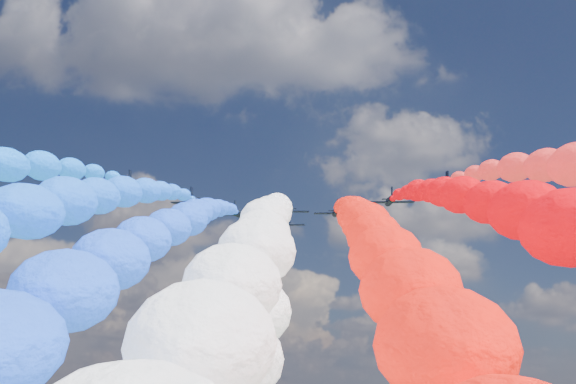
# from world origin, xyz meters

# --- Properties ---
(jet_0) EXTENTS (9.10, 12.39, 4.70)m
(jet_0) POSITION_xyz_m (-26.67, -7.20, 111.10)
(jet_0) COLOR black
(jet_1) EXTENTS (9.70, 12.82, 4.70)m
(jet_1) POSITION_xyz_m (-17.32, 2.97, 111.10)
(jet_1) COLOR black
(trail_1) EXTENTS (6.08, 131.48, 48.16)m
(trail_1) POSITION_xyz_m (-17.32, -64.74, 89.17)
(trail_1) COLOR blue
(jet_2) EXTENTS (9.45, 12.64, 4.70)m
(jet_2) POSITION_xyz_m (-10.30, 12.58, 111.10)
(jet_2) COLOR black
(trail_2) EXTENTS (6.08, 131.48, 48.16)m
(trail_2) POSITION_xyz_m (-10.30, -55.13, 89.17)
(trail_2) COLOR blue
(jet_3) EXTENTS (9.66, 12.79, 4.70)m
(jet_3) POSITION_xyz_m (-0.52, 10.15, 111.10)
(jet_3) COLOR black
(trail_3) EXTENTS (6.08, 131.48, 48.16)m
(trail_3) POSITION_xyz_m (-0.52, -57.56, 89.17)
(trail_3) COLOR white
(jet_4) EXTENTS (9.70, 12.82, 4.70)m
(jet_4) POSITION_xyz_m (-1.29, 21.50, 111.10)
(jet_4) COLOR black
(trail_4) EXTENTS (6.08, 131.48, 48.16)m
(trail_4) POSITION_xyz_m (-1.29, -46.21, 89.17)
(trail_4) COLOR white
(jet_5) EXTENTS (9.26, 12.50, 4.70)m
(jet_5) POSITION_xyz_m (9.47, 11.91, 111.10)
(jet_5) COLOR black
(trail_5) EXTENTS (6.08, 131.48, 48.16)m
(trail_5) POSITION_xyz_m (9.47, -55.80, 89.17)
(trail_5) COLOR #F9150B
(jet_6) EXTENTS (9.17, 12.44, 4.70)m
(jet_6) POSITION_xyz_m (19.27, 3.78, 111.10)
(jet_6) COLOR black
(trail_6) EXTENTS (6.08, 131.48, 48.16)m
(trail_6) POSITION_xyz_m (19.27, -63.93, 89.17)
(trail_6) COLOR red
(jet_7) EXTENTS (9.69, 12.81, 4.70)m
(jet_7) POSITION_xyz_m (27.39, -5.38, 111.10)
(jet_7) COLOR black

